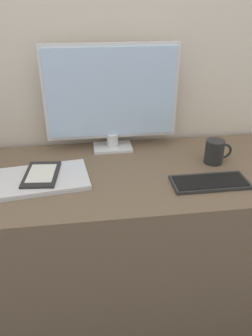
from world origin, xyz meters
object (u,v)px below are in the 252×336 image
(monitor, at_px, (111,97))
(ereader, at_px, (42,174))
(laptop, at_px, (43,179))
(coffee_mug, at_px, (215,152))
(keyboard, at_px, (210,182))

(monitor, bearing_deg, ereader, -140.37)
(ereader, bearing_deg, monitor, 39.63)
(laptop, distance_m, coffee_mug, 0.68)
(keyboard, distance_m, laptop, 0.61)
(keyboard, xyz_separation_m, ereader, (-0.60, 0.11, 0.02))
(keyboard, distance_m, coffee_mug, 0.18)
(keyboard, bearing_deg, laptop, 170.56)
(monitor, distance_m, ereader, 0.42)
(keyboard, xyz_separation_m, laptop, (-0.60, 0.10, 0.00))
(laptop, height_order, ereader, ereader)
(coffee_mug, bearing_deg, keyboard, -115.24)
(laptop, distance_m, ereader, 0.02)
(monitor, height_order, coffee_mug, monitor)
(keyboard, height_order, laptop, laptop)
(ereader, xyz_separation_m, coffee_mug, (0.68, 0.05, 0.03))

